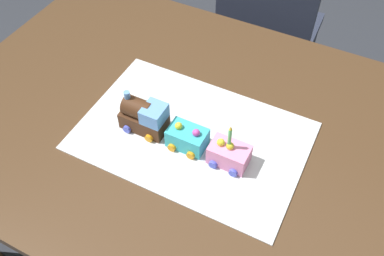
# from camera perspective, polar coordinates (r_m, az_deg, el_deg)

# --- Properties ---
(ground_plane) EXTENTS (8.00, 8.00, 0.00)m
(ground_plane) POSITION_cam_1_polar(r_m,az_deg,el_deg) (1.79, -0.76, -14.74)
(ground_plane) COLOR #2D3038
(dining_table) EXTENTS (1.40, 1.00, 0.74)m
(dining_table) POSITION_cam_1_polar(r_m,az_deg,el_deg) (1.25, -1.05, -2.18)
(dining_table) COLOR #4C331E
(dining_table) RESTS_ON ground
(chair) EXTENTS (0.42, 0.42, 0.86)m
(chair) POSITION_cam_1_polar(r_m,az_deg,el_deg) (1.93, 10.19, 12.73)
(chair) COLOR #2D3347
(chair) RESTS_ON ground
(cake_board) EXTENTS (0.60, 0.40, 0.00)m
(cake_board) POSITION_cam_1_polar(r_m,az_deg,el_deg) (1.13, -0.00, -1.05)
(cake_board) COLOR silver
(cake_board) RESTS_ON dining_table
(cake_locomotive) EXTENTS (0.14, 0.08, 0.12)m
(cake_locomotive) POSITION_cam_1_polar(r_m,az_deg,el_deg) (1.11, -6.54, 1.63)
(cake_locomotive) COLOR #472816
(cake_locomotive) RESTS_ON cake_board
(cake_car_tanker_turquoise) EXTENTS (0.10, 0.08, 0.07)m
(cake_car_tanker_turquoise) POSITION_cam_1_polar(r_m,az_deg,el_deg) (1.08, -0.63, -1.31)
(cake_car_tanker_turquoise) COLOR #38B7C6
(cake_car_tanker_turquoise) RESTS_ON cake_board
(cake_car_caboose_bubblegum) EXTENTS (0.10, 0.08, 0.07)m
(cake_car_caboose_bubblegum) POSITION_cam_1_polar(r_m,az_deg,el_deg) (1.06, 5.06, -3.55)
(cake_car_caboose_bubblegum) COLOR pink
(cake_car_caboose_bubblegum) RESTS_ON cake_board
(birthday_candle) EXTENTS (0.01, 0.01, 0.06)m
(birthday_candle) POSITION_cam_1_polar(r_m,az_deg,el_deg) (1.00, 5.19, -0.97)
(birthday_candle) COLOR #66D872
(birthday_candle) RESTS_ON cake_car_caboose_bubblegum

